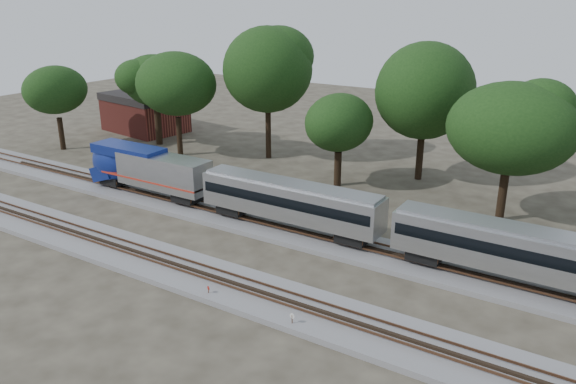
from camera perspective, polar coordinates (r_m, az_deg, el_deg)
name	(u,v)px	position (r m, az deg, el deg)	size (l,w,h in m)	color
ground	(213,251)	(44.36, -7.66, -5.91)	(160.00, 160.00, 0.00)	#383328
track_far	(257,223)	(48.61, -3.19, -3.16)	(160.00, 5.00, 0.73)	slate
track_near	(177,268)	(41.62, -11.18, -7.61)	(160.00, 5.00, 0.73)	slate
switch_stand_red	(209,291)	(37.62, -8.08, -9.88)	(0.27, 0.14, 0.90)	#512D19
switch_stand_white	(292,319)	(34.14, 0.42, -12.79)	(0.34, 0.07, 1.05)	#512D19
switch_lever	(243,310)	(36.08, -4.63, -11.89)	(0.50, 0.30, 0.30)	#512D19
brick_building	(145,112)	(84.46, -14.34, 7.87)	(12.40, 9.59, 5.46)	maroon
tree_0	(55,90)	(76.55, -22.56, 9.55)	(7.74, 7.74, 10.91)	black
tree_1	(155,80)	(75.25, -13.40, 10.96)	(8.56, 8.56, 12.06)	black
tree_2	(176,84)	(69.18, -11.32, 10.72)	(8.94, 8.94, 12.60)	black
tree_3	(268,70)	(66.59, -2.09, 12.31)	(10.76, 10.76, 15.17)	black
tree_4	(339,123)	(57.06, 5.22, 7.04)	(6.80, 6.80, 9.59)	black
tree_5	(425,91)	(60.12, 13.75, 9.95)	(9.66, 9.66, 13.62)	black
tree_6	(511,129)	(50.78, 21.74, 6.00)	(8.40, 8.40, 11.84)	black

